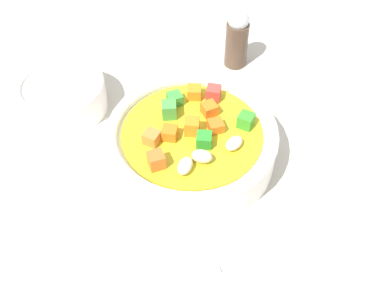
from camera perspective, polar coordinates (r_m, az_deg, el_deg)
The scene contains 5 objects.
ground_plane at distance 57.74cm, azimuth -0.00°, elevation -2.32°, with size 140.00×140.00×2.00cm, color #BAB2A0.
soup_bowl_main at distance 54.73cm, azimuth 0.01°, elevation 0.28°, with size 20.23×20.23×6.61cm.
spoon at distance 48.35cm, azimuth 2.94°, elevation -15.42°, with size 18.89×14.23×0.83cm.
side_bowl_small at distance 63.74cm, azimuth -15.79°, elevation 5.92°, with size 11.66×11.66×4.63cm.
pepper_shaker at distance 67.76cm, azimuth 5.58°, elevation 12.90°, with size 3.29×3.29×9.04cm.
Camera 1 is at (-4.82, 36.03, 43.86)cm, focal length 43.08 mm.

